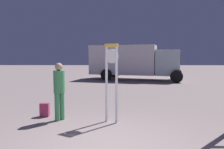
{
  "coord_description": "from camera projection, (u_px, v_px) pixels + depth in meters",
  "views": [
    {
      "loc": [
        0.12,
        -4.53,
        1.97
      ],
      "look_at": [
        0.01,
        4.45,
        1.2
      ],
      "focal_mm": 35.91,
      "sensor_mm": 36.0,
      "label": 1
    }
  ],
  "objects": [
    {
      "name": "standing_clock",
      "position": [
        112.0,
        75.0,
        6.5
      ],
      "size": [
        0.41,
        0.28,
        2.3
      ],
      "color": "white",
      "rests_on": "ground_plane"
    },
    {
      "name": "person_near_clock",
      "position": [
        59.0,
        88.0,
        6.75
      ],
      "size": [
        0.33,
        0.33,
        1.75
      ],
      "color": "#45915D",
      "rests_on": "ground_plane"
    },
    {
      "name": "backpack",
      "position": [
        45.0,
        110.0,
        7.23
      ],
      "size": [
        0.28,
        0.21,
        0.44
      ],
      "color": "#B93961",
      "rests_on": "ground_plane"
    },
    {
      "name": "box_truck_near",
      "position": [
        133.0,
        61.0,
        18.05
      ],
      "size": [
        7.62,
        4.31,
        2.77
      ],
      "color": "silver",
      "rests_on": "ground_plane"
    }
  ]
}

